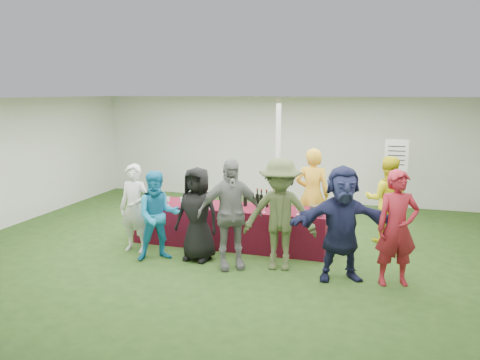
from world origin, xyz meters
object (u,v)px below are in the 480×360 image
(wine_list_sign, at_px, (396,161))
(customer_5, at_px, (342,223))
(staff_pourer, at_px, (312,195))
(customer_1, at_px, (158,216))
(staff_back, at_px, (387,200))
(serving_table, at_px, (230,226))
(customer_0, at_px, (135,208))
(dump_bucket, at_px, (316,211))
(customer_2, at_px, (197,214))
(customer_6, at_px, (397,228))
(customer_4, at_px, (280,215))
(customer_3, at_px, (230,214))

(wine_list_sign, bearing_deg, customer_5, -102.33)
(staff_pourer, distance_m, customer_1, 2.95)
(staff_back, bearing_deg, serving_table, 18.12)
(customer_0, bearing_deg, serving_table, 29.64)
(dump_bucket, height_order, customer_5, customer_5)
(customer_2, bearing_deg, customer_6, 4.40)
(dump_bucket, distance_m, customer_4, 0.82)
(staff_pourer, relative_size, customer_3, 1.00)
(dump_bucket, height_order, customer_0, customer_0)
(staff_back, height_order, customer_4, customer_4)
(dump_bucket, distance_m, staff_back, 1.71)
(dump_bucket, xyz_separation_m, customer_3, (-1.26, -0.84, 0.06))
(serving_table, relative_size, staff_pourer, 2.01)
(staff_back, distance_m, customer_3, 3.20)
(dump_bucket, height_order, customer_4, customer_4)
(serving_table, bearing_deg, customer_2, -108.24)
(customer_1, bearing_deg, customer_5, -31.69)
(customer_5, bearing_deg, customer_0, 156.30)
(customer_1, bearing_deg, staff_pourer, 5.79)
(staff_pourer, distance_m, customer_4, 1.67)
(customer_3, relative_size, customer_6, 1.04)
(serving_table, xyz_separation_m, customer_0, (-1.52, -0.78, 0.41))
(customer_0, bearing_deg, customer_4, 0.13)
(staff_pourer, bearing_deg, customer_0, 26.18)
(serving_table, relative_size, customer_1, 2.35)
(serving_table, xyz_separation_m, dump_bucket, (1.62, -0.22, 0.46))
(staff_back, height_order, customer_5, customer_5)
(staff_pourer, relative_size, customer_2, 1.12)
(serving_table, height_order, customer_1, customer_1)
(staff_pourer, bearing_deg, staff_back, -169.87)
(staff_back, relative_size, customer_0, 1.04)
(customer_0, bearing_deg, dump_bucket, 12.49)
(customer_1, height_order, customer_6, customer_6)
(staff_back, bearing_deg, wine_list_sign, -98.47)
(serving_table, height_order, customer_3, customer_3)
(wine_list_sign, bearing_deg, customer_0, -141.47)
(customer_3, relative_size, customer_5, 1.02)
(staff_pourer, xyz_separation_m, customer_6, (1.50, -1.75, -0.03))
(serving_table, bearing_deg, wine_list_sign, 43.24)
(customer_0, distance_m, customer_3, 1.89)
(dump_bucket, bearing_deg, serving_table, 172.25)
(customer_2, relative_size, customer_5, 0.91)
(customer_1, bearing_deg, dump_bucket, -13.98)
(staff_pourer, xyz_separation_m, customer_4, (-0.27, -1.64, 0.01))
(serving_table, height_order, dump_bucket, dump_bucket)
(serving_table, bearing_deg, staff_back, 20.72)
(customer_3, height_order, customer_6, customer_3)
(staff_pourer, relative_size, staff_back, 1.08)
(wine_list_sign, relative_size, customer_6, 1.05)
(wine_list_sign, bearing_deg, serving_table, -136.76)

